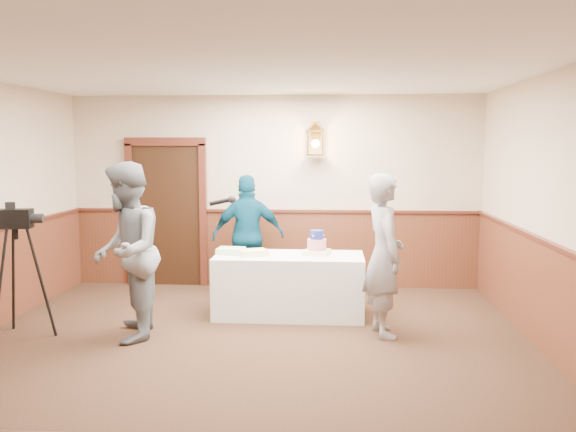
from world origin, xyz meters
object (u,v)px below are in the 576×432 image
at_px(display_table, 289,285).
at_px(assistant_p, 248,236).
at_px(tiered_cake, 317,245).
at_px(tv_camera_rig, 18,280).
at_px(baker, 384,255).
at_px(sheet_cake_green, 231,251).
at_px(sheet_cake_yellow, 253,253).
at_px(interviewer, 126,252).

xyz_separation_m(display_table, assistant_p, (-0.63, 0.94, 0.46)).
bearing_deg(display_table, tiered_cake, 8.25).
distance_m(assistant_p, tv_camera_rig, 3.00).
bearing_deg(tiered_cake, baker, -44.75).
bearing_deg(sheet_cake_green, assistant_p, 84.40).
xyz_separation_m(sheet_cake_yellow, baker, (1.51, -0.63, 0.10)).
bearing_deg(interviewer, tv_camera_rig, -101.25).
height_order(assistant_p, tv_camera_rig, assistant_p).
bearing_deg(display_table, sheet_cake_yellow, -172.19).
height_order(interviewer, tv_camera_rig, interviewer).
bearing_deg(baker, sheet_cake_yellow, 54.17).
height_order(sheet_cake_green, baker, baker).
bearing_deg(sheet_cake_yellow, interviewer, -141.45).
height_order(display_table, interviewer, interviewer).
bearing_deg(assistant_p, interviewer, 50.91).
height_order(tiered_cake, tv_camera_rig, tv_camera_rig).
bearing_deg(sheet_cake_yellow, tv_camera_rig, -157.37).
distance_m(display_table, tiered_cake, 0.60).
bearing_deg(tiered_cake, display_table, -171.75).
height_order(tiered_cake, assistant_p, assistant_p).
xyz_separation_m(tiered_cake, sheet_cake_yellow, (-0.77, -0.11, -0.08)).
relative_size(tiered_cake, baker, 0.20).
bearing_deg(sheet_cake_yellow, display_table, 7.81).
distance_m(sheet_cake_yellow, baker, 1.65).
distance_m(sheet_cake_green, baker, 1.94).
bearing_deg(display_table, sheet_cake_green, 178.08).
distance_m(display_table, tv_camera_rig, 3.06).
xyz_separation_m(sheet_cake_yellow, assistant_p, (-0.20, 1.00, 0.05)).
relative_size(display_table, sheet_cake_yellow, 5.45).
bearing_deg(sheet_cake_green, tv_camera_rig, -152.88).
bearing_deg(sheet_cake_yellow, assistant_p, 101.16).
distance_m(interviewer, baker, 2.77).
bearing_deg(interviewer, tiered_cake, 106.02).
relative_size(baker, tv_camera_rig, 1.27).
bearing_deg(display_table, interviewer, -147.99).
height_order(sheet_cake_yellow, tv_camera_rig, tv_camera_rig).
relative_size(sheet_cake_green, tv_camera_rig, 0.23).
bearing_deg(sheet_cake_green, display_table, -1.92).
height_order(sheet_cake_yellow, assistant_p, assistant_p).
relative_size(sheet_cake_yellow, assistant_p, 0.20).
bearing_deg(tv_camera_rig, baker, -4.79).
xyz_separation_m(sheet_cake_green, tv_camera_rig, (-2.13, -1.09, -0.16)).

